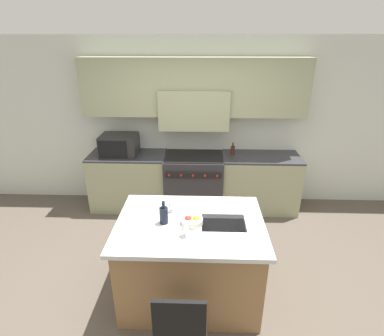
{
  "coord_description": "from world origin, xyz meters",
  "views": [
    {
      "loc": [
        0.13,
        -2.64,
        2.65
      ],
      "look_at": [
        0.01,
        0.7,
        1.19
      ],
      "focal_mm": 28.0,
      "sensor_mm": 36.0,
      "label": 1
    }
  ],
  "objects_px": {
    "island_chair": "(181,329)",
    "wine_bottle": "(164,215)",
    "wine_glass_near": "(185,226)",
    "oil_bottle_on_counter": "(233,150)",
    "range_stove": "(194,182)",
    "microwave": "(119,145)",
    "wine_glass_far": "(171,202)",
    "fruit_bowl": "(192,221)"
  },
  "relations": [
    {
      "from": "island_chair",
      "to": "wine_bottle",
      "type": "distance_m",
      "value": 1.03
    },
    {
      "from": "wine_glass_near",
      "to": "oil_bottle_on_counter",
      "type": "height_order",
      "value": "oil_bottle_on_counter"
    },
    {
      "from": "wine_bottle",
      "to": "oil_bottle_on_counter",
      "type": "relative_size",
      "value": 1.2
    },
    {
      "from": "range_stove",
      "to": "microwave",
      "type": "bearing_deg",
      "value": 179.1
    },
    {
      "from": "range_stove",
      "to": "wine_glass_far",
      "type": "relative_size",
      "value": 5.46
    },
    {
      "from": "microwave",
      "to": "fruit_bowl",
      "type": "height_order",
      "value": "microwave"
    },
    {
      "from": "island_chair",
      "to": "wine_glass_far",
      "type": "bearing_deg",
      "value": 98.8
    },
    {
      "from": "fruit_bowl",
      "to": "island_chair",
      "type": "bearing_deg",
      "value": -94.0
    },
    {
      "from": "microwave",
      "to": "wine_glass_near",
      "type": "distance_m",
      "value": 2.43
    },
    {
      "from": "wine_bottle",
      "to": "wine_glass_near",
      "type": "height_order",
      "value": "wine_bottle"
    },
    {
      "from": "range_stove",
      "to": "oil_bottle_on_counter",
      "type": "distance_m",
      "value": 0.83
    },
    {
      "from": "fruit_bowl",
      "to": "oil_bottle_on_counter",
      "type": "bearing_deg",
      "value": 73.65
    },
    {
      "from": "microwave",
      "to": "oil_bottle_on_counter",
      "type": "height_order",
      "value": "microwave"
    },
    {
      "from": "range_stove",
      "to": "wine_bottle",
      "type": "height_order",
      "value": "wine_bottle"
    },
    {
      "from": "range_stove",
      "to": "island_chair",
      "type": "bearing_deg",
      "value": -90.46
    },
    {
      "from": "range_stove",
      "to": "fruit_bowl",
      "type": "bearing_deg",
      "value": -88.85
    },
    {
      "from": "wine_glass_near",
      "to": "fruit_bowl",
      "type": "height_order",
      "value": "wine_glass_near"
    },
    {
      "from": "wine_bottle",
      "to": "fruit_bowl",
      "type": "height_order",
      "value": "wine_bottle"
    },
    {
      "from": "wine_bottle",
      "to": "range_stove",
      "type": "bearing_deg",
      "value": 82.71
    },
    {
      "from": "microwave",
      "to": "range_stove",
      "type": "bearing_deg",
      "value": -0.9
    },
    {
      "from": "island_chair",
      "to": "wine_glass_far",
      "type": "distance_m",
      "value": 1.21
    },
    {
      "from": "oil_bottle_on_counter",
      "to": "microwave",
      "type": "bearing_deg",
      "value": -178.27
    },
    {
      "from": "oil_bottle_on_counter",
      "to": "wine_glass_far",
      "type": "bearing_deg",
      "value": -114.65
    },
    {
      "from": "microwave",
      "to": "fruit_bowl",
      "type": "relative_size",
      "value": 2.62
    },
    {
      "from": "microwave",
      "to": "wine_glass_near",
      "type": "xyz_separation_m",
      "value": [
        1.16,
        -2.13,
        -0.04
      ]
    },
    {
      "from": "island_chair",
      "to": "oil_bottle_on_counter",
      "type": "bearing_deg",
      "value": 77.29
    },
    {
      "from": "island_chair",
      "to": "wine_glass_far",
      "type": "xyz_separation_m",
      "value": [
        -0.17,
        1.08,
        0.53
      ]
    },
    {
      "from": "wine_glass_far",
      "to": "range_stove",
      "type": "bearing_deg",
      "value": 83.6
    },
    {
      "from": "range_stove",
      "to": "microwave",
      "type": "xyz_separation_m",
      "value": [
        -1.18,
        0.02,
        0.63
      ]
    },
    {
      "from": "wine_bottle",
      "to": "fruit_bowl",
      "type": "relative_size",
      "value": 1.13
    },
    {
      "from": "wine_glass_far",
      "to": "oil_bottle_on_counter",
      "type": "distance_m",
      "value": 1.93
    },
    {
      "from": "microwave",
      "to": "wine_glass_near",
      "type": "relative_size",
      "value": 3.32
    },
    {
      "from": "wine_bottle",
      "to": "oil_bottle_on_counter",
      "type": "xyz_separation_m",
      "value": [
        0.86,
        1.97,
        -0.03
      ]
    },
    {
      "from": "island_chair",
      "to": "wine_glass_near",
      "type": "relative_size",
      "value": 5.49
    },
    {
      "from": "range_stove",
      "to": "island_chair",
      "type": "relative_size",
      "value": 0.99
    },
    {
      "from": "wine_glass_near",
      "to": "oil_bottle_on_counter",
      "type": "relative_size",
      "value": 0.84
    },
    {
      "from": "wine_bottle",
      "to": "wine_glass_far",
      "type": "distance_m",
      "value": 0.22
    },
    {
      "from": "island_chair",
      "to": "oil_bottle_on_counter",
      "type": "distance_m",
      "value": 2.94
    },
    {
      "from": "oil_bottle_on_counter",
      "to": "fruit_bowl",
      "type": "bearing_deg",
      "value": -106.35
    },
    {
      "from": "wine_glass_near",
      "to": "wine_glass_far",
      "type": "bearing_deg",
      "value": 111.55
    },
    {
      "from": "wine_glass_near",
      "to": "wine_bottle",
      "type": "bearing_deg",
      "value": 135.93
    },
    {
      "from": "fruit_bowl",
      "to": "wine_bottle",
      "type": "bearing_deg",
      "value": 179.05
    }
  ]
}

